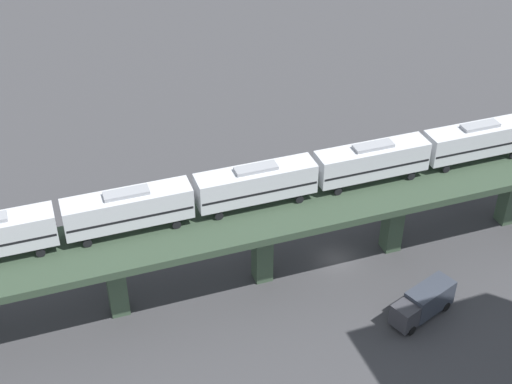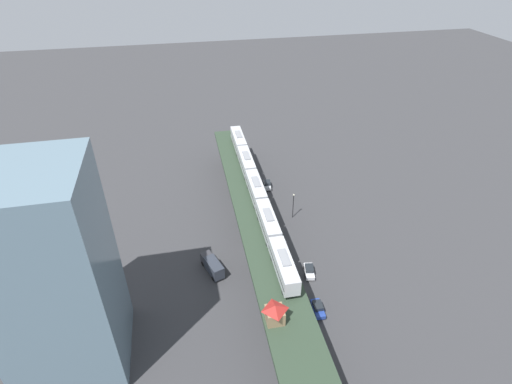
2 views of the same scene
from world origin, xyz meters
name	(u,v)px [view 2 (image 2 of 2)]	position (x,y,z in m)	size (l,w,h in m)	color
ground_plane	(257,251)	(0.00, 0.00, 0.00)	(400.00, 400.00, 0.00)	#38383A
elevated_viaduct	(257,225)	(0.00, -0.20, 7.33)	(9.91, 92.13, 8.57)	#2C3D2C
subway_train	(256,188)	(-1.54, -8.67, 11.11)	(3.86, 62.44, 4.45)	silver
signal_hut	(275,313)	(2.82, 25.75, 10.36)	(3.27, 3.27, 3.40)	#8C7251
street_car_white	(309,271)	(-9.05, 9.17, 0.94)	(2.60, 4.66, 1.89)	silver
street_car_blue	(318,308)	(-7.51, 18.87, 0.94)	(2.11, 4.48, 1.89)	#233D93
street_car_silver	(267,185)	(-8.30, -25.13, 0.94)	(2.47, 4.63, 1.89)	#B7BABF
delivery_truck	(212,265)	(10.55, 4.25, 1.76)	(4.48, 7.54, 3.20)	#333338
street_lamp	(293,204)	(-11.26, -10.43, 4.11)	(0.44, 0.44, 6.94)	black
office_tower	(53,278)	(34.56, 18.97, 18.00)	(16.00, 16.00, 36.00)	slate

